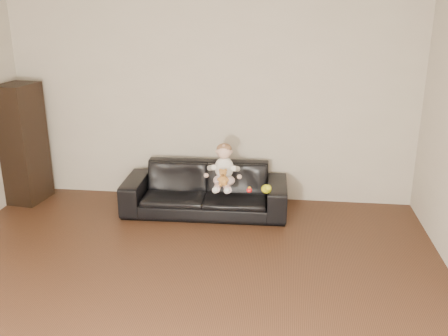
# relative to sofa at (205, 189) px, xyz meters

# --- Properties ---
(floor) EXTENTS (5.50, 5.50, 0.00)m
(floor) POSITION_rel_sofa_xyz_m (0.01, -2.25, -0.28)
(floor) COLOR #422717
(floor) RESTS_ON ground
(wall_back) EXTENTS (5.00, 0.00, 5.00)m
(wall_back) POSITION_rel_sofa_xyz_m (0.01, 0.50, 1.02)
(wall_back) COLOR beige
(wall_back) RESTS_ON ground
(sofa) EXTENTS (1.95, 0.81, 0.56)m
(sofa) POSITION_rel_sofa_xyz_m (0.00, 0.00, 0.00)
(sofa) COLOR black
(sofa) RESTS_ON floor
(cabinet) EXTENTS (0.43, 0.55, 1.48)m
(cabinet) POSITION_rel_sofa_xyz_m (-2.29, 0.10, 0.46)
(cabinet) COLOR black
(cabinet) RESTS_ON floor
(shelf_item) EXTENTS (0.21, 0.27, 0.28)m
(shelf_item) POSITION_rel_sofa_xyz_m (-2.27, 0.10, 0.79)
(shelf_item) COLOR silver
(shelf_item) RESTS_ON cabinet
(baby) EXTENTS (0.36, 0.44, 0.51)m
(baby) POSITION_rel_sofa_xyz_m (0.24, -0.11, 0.31)
(baby) COLOR #FBD5D4
(baby) RESTS_ON sofa
(teddy_bear) EXTENTS (0.11, 0.12, 0.20)m
(teddy_bear) POSITION_rel_sofa_xyz_m (0.25, -0.26, 0.25)
(teddy_bear) COLOR #BA7B35
(teddy_bear) RESTS_ON sofa
(toy_green) EXTENTS (0.15, 0.16, 0.10)m
(toy_green) POSITION_rel_sofa_xyz_m (0.74, -0.26, 0.14)
(toy_green) COLOR yellow
(toy_green) RESTS_ON sofa
(toy_rattle) EXTENTS (0.08, 0.08, 0.06)m
(toy_rattle) POSITION_rel_sofa_xyz_m (0.55, -0.27, 0.12)
(toy_rattle) COLOR red
(toy_rattle) RESTS_ON sofa
(toy_blue_disc) EXTENTS (0.12, 0.12, 0.01)m
(toy_blue_disc) POSITION_rel_sofa_xyz_m (0.74, -0.09, 0.10)
(toy_blue_disc) COLOR blue
(toy_blue_disc) RESTS_ON sofa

